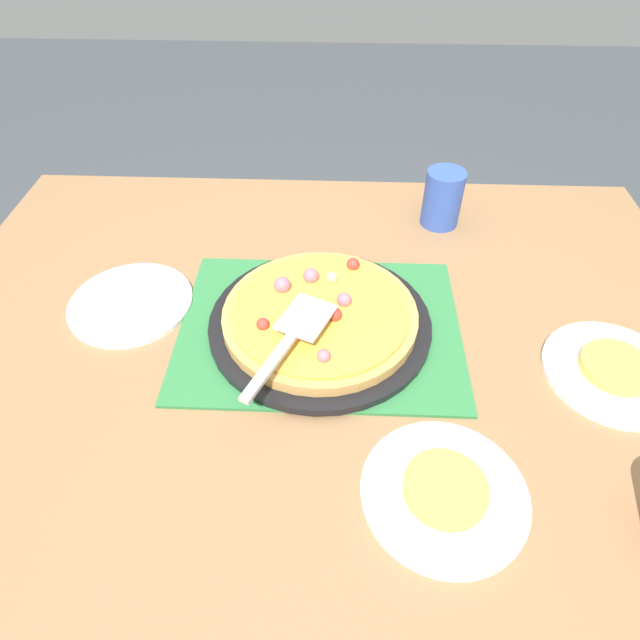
% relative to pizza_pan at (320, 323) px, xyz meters
% --- Properties ---
extents(ground_plane, '(8.00, 8.00, 0.00)m').
position_rel_pizza_pan_xyz_m(ground_plane, '(0.00, 0.00, -0.76)').
color(ground_plane, '#3D4247').
extents(dining_table, '(1.40, 1.00, 0.75)m').
position_rel_pizza_pan_xyz_m(dining_table, '(0.00, 0.00, -0.12)').
color(dining_table, olive).
rests_on(dining_table, ground_plane).
extents(placemat, '(0.48, 0.36, 0.01)m').
position_rel_pizza_pan_xyz_m(placemat, '(0.00, 0.00, -0.01)').
color(placemat, '#2D753D').
rests_on(placemat, dining_table).
extents(pizza_pan, '(0.38, 0.38, 0.01)m').
position_rel_pizza_pan_xyz_m(pizza_pan, '(0.00, 0.00, 0.00)').
color(pizza_pan, black).
rests_on(pizza_pan, placemat).
extents(pizza, '(0.33, 0.33, 0.05)m').
position_rel_pizza_pan_xyz_m(pizza, '(0.00, -0.00, 0.02)').
color(pizza, tan).
rests_on(pizza, pizza_pan).
extents(plate_near_left, '(0.22, 0.22, 0.01)m').
position_rel_pizza_pan_xyz_m(plate_near_left, '(-0.18, 0.30, -0.01)').
color(plate_near_left, white).
rests_on(plate_near_left, dining_table).
extents(plate_far_right, '(0.22, 0.22, 0.01)m').
position_rel_pizza_pan_xyz_m(plate_far_right, '(-0.47, 0.08, -0.01)').
color(plate_far_right, white).
rests_on(plate_far_right, dining_table).
extents(plate_side, '(0.22, 0.22, 0.01)m').
position_rel_pizza_pan_xyz_m(plate_side, '(0.34, -0.05, -0.01)').
color(plate_side, white).
rests_on(plate_side, dining_table).
extents(served_slice_left, '(0.11, 0.11, 0.02)m').
position_rel_pizza_pan_xyz_m(served_slice_left, '(-0.18, 0.30, 0.01)').
color(served_slice_left, '#EAB747').
rests_on(served_slice_left, plate_near_left).
extents(served_slice_right, '(0.11, 0.11, 0.02)m').
position_rel_pizza_pan_xyz_m(served_slice_right, '(-0.47, 0.08, 0.01)').
color(served_slice_right, '#EAB747').
rests_on(served_slice_right, plate_far_right).
extents(cup_far, '(0.08, 0.08, 0.12)m').
position_rel_pizza_pan_xyz_m(cup_far, '(-0.24, -0.33, 0.05)').
color(cup_far, '#3351AD').
rests_on(cup_far, dining_table).
extents(pizza_server, '(0.13, 0.23, 0.01)m').
position_rel_pizza_pan_xyz_m(pizza_server, '(0.04, 0.09, 0.06)').
color(pizza_server, silver).
rests_on(pizza_server, pizza).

